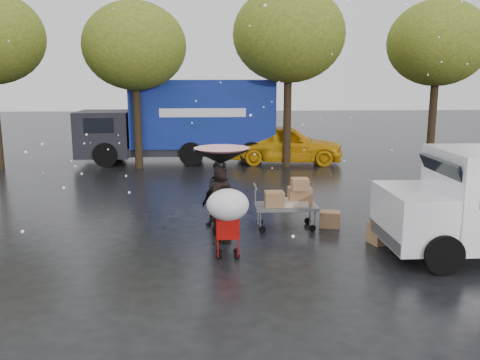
{
  "coord_description": "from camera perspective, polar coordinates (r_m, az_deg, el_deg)",
  "views": [
    {
      "loc": [
        -0.52,
        -10.45,
        3.63
      ],
      "look_at": [
        0.1,
        1.0,
        1.29
      ],
      "focal_mm": 38.0,
      "sensor_mm": 36.0,
      "label": 1
    }
  ],
  "objects": [
    {
      "name": "ground",
      "position": [
        11.08,
        -0.23,
        -7.61
      ],
      "size": [
        90.0,
        90.0,
        0.0
      ],
      "primitive_type": "plane",
      "color": "black",
      "rests_on": "ground"
    },
    {
      "name": "person_pink",
      "position": [
        11.14,
        -2.03,
        -2.83
      ],
      "size": [
        0.76,
        0.72,
        1.74
      ],
      "primitive_type": "imported",
      "rotation": [
        0.0,
        0.0,
        0.66
      ],
      "color": "black",
      "rests_on": "ground"
    },
    {
      "name": "person_middle",
      "position": [
        12.42,
        -2.11,
        -1.57
      ],
      "size": [
        0.81,
        0.63,
        1.64
      ],
      "primitive_type": "imported",
      "rotation": [
        0.0,
        0.0,
        0.02
      ],
      "color": "black",
      "rests_on": "ground"
    },
    {
      "name": "person_black",
      "position": [
        11.17,
        -2.13,
        -3.02
      ],
      "size": [
        1.03,
        0.88,
        1.66
      ],
      "primitive_type": "imported",
      "rotation": [
        0.0,
        0.0,
        2.54
      ],
      "color": "black",
      "rests_on": "ground"
    },
    {
      "name": "umbrella_pink",
      "position": [
        10.91,
        -2.07,
        2.84
      ],
      "size": [
        1.2,
        1.2,
        2.14
      ],
      "color": "#4C4C4C",
      "rests_on": "ground"
    },
    {
      "name": "umbrella_black",
      "position": [
        10.94,
        -2.18,
        2.58
      ],
      "size": [
        1.19,
        1.19,
        2.08
      ],
      "color": "#4C4C4C",
      "rests_on": "ground"
    },
    {
      "name": "vendor_cart",
      "position": [
        12.32,
        5.59,
        -2.17
      ],
      "size": [
        1.52,
        0.8,
        1.27
      ],
      "color": "slate",
      "rests_on": "ground"
    },
    {
      "name": "shopping_cart",
      "position": [
        10.09,
        -1.38,
        -3.22
      ],
      "size": [
        0.84,
        0.84,
        1.46
      ],
      "color": "#B00D0A",
      "rests_on": "ground"
    },
    {
      "name": "blue_truck",
      "position": [
        22.07,
        -6.32,
        6.59
      ],
      "size": [
        8.3,
        2.6,
        3.5
      ],
      "color": "navy",
      "rests_on": "ground"
    },
    {
      "name": "box_ground_near",
      "position": [
        11.75,
        15.68,
        -5.67
      ],
      "size": [
        0.64,
        0.57,
        0.49
      ],
      "primitive_type": "cube",
      "rotation": [
        0.0,
        0.0,
        0.29
      ],
      "color": "olive",
      "rests_on": "ground"
    },
    {
      "name": "box_ground_far",
      "position": [
        12.71,
        10.06,
        -4.35
      ],
      "size": [
        0.58,
        0.5,
        0.39
      ],
      "primitive_type": "cube",
      "rotation": [
        0.0,
        0.0,
        -0.26
      ],
      "color": "olive",
      "rests_on": "ground"
    },
    {
      "name": "yellow_taxi",
      "position": [
        21.74,
        5.11,
        4.07
      ],
      "size": [
        5.06,
        2.52,
        1.65
      ],
      "primitive_type": "imported",
      "rotation": [
        0.0,
        0.0,
        1.45
      ],
      "color": "orange",
      "rests_on": "ground"
    },
    {
      "name": "tree_row",
      "position": [
        20.5,
        -3.05,
        15.41
      ],
      "size": [
        21.6,
        4.4,
        7.12
      ],
      "color": "black",
      "rests_on": "ground"
    }
  ]
}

